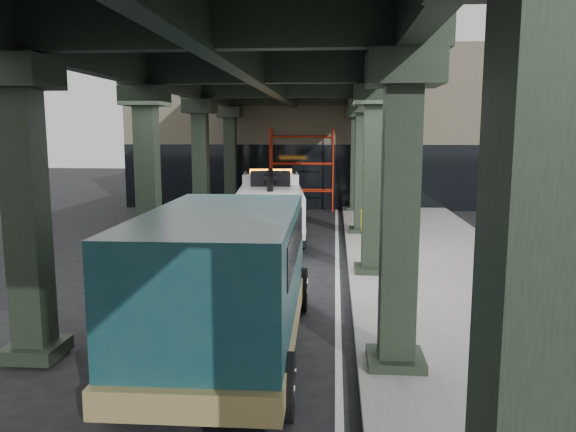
% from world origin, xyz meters
% --- Properties ---
extents(ground, '(90.00, 90.00, 0.00)m').
position_xyz_m(ground, '(0.00, 0.00, 0.00)').
color(ground, black).
rests_on(ground, ground).
extents(sidewalk, '(5.00, 40.00, 0.15)m').
position_xyz_m(sidewalk, '(4.50, 2.00, 0.07)').
color(sidewalk, gray).
rests_on(sidewalk, ground).
extents(lane_stripe, '(0.12, 38.00, 0.01)m').
position_xyz_m(lane_stripe, '(1.70, 2.00, 0.01)').
color(lane_stripe, silver).
rests_on(lane_stripe, ground).
extents(viaduct, '(7.40, 32.00, 6.40)m').
position_xyz_m(viaduct, '(-0.40, 2.00, 5.46)').
color(viaduct, black).
rests_on(viaduct, ground).
extents(building, '(22.00, 10.00, 8.00)m').
position_xyz_m(building, '(2.00, 20.00, 4.00)').
color(building, '#C6B793').
rests_on(building, ground).
extents(scaffolding, '(3.08, 0.88, 4.00)m').
position_xyz_m(scaffolding, '(0.00, 14.64, 2.11)').
color(scaffolding, '#B6230E').
rests_on(scaffolding, ground).
extents(tow_truck, '(2.90, 7.81, 2.51)m').
position_xyz_m(tow_truck, '(-0.73, 7.47, 1.22)').
color(tow_truck, black).
rests_on(tow_truck, ground).
extents(towed_van, '(2.64, 6.39, 2.57)m').
position_xyz_m(towed_van, '(-0.19, -3.63, 1.38)').
color(towed_van, '#123C41').
rests_on(towed_van, ground).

